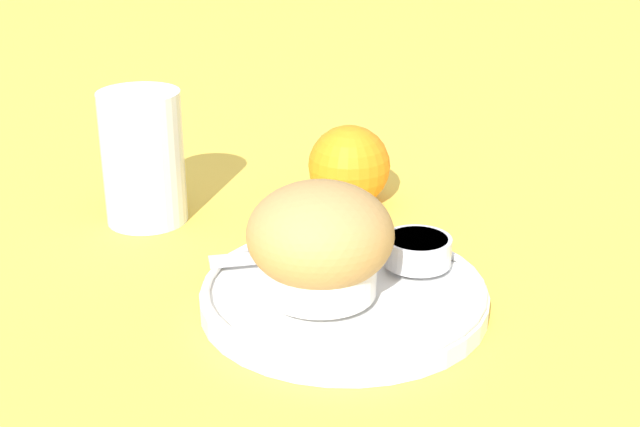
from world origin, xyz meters
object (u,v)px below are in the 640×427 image
muffin (320,242)px  butter_knife (330,251)px  orange_fruit (349,166)px  juice_glass (143,158)px

muffin → butter_knife: size_ratio=0.56×
orange_fruit → juice_glass: 0.18m
butter_knife → juice_glass: 0.20m
butter_knife → juice_glass: size_ratio=1.56×
muffin → juice_glass: (-0.06, 0.22, -0.00)m
butter_knife → orange_fruit: size_ratio=2.43×
muffin → butter_knife: muffin is taller
orange_fruit → juice_glass: size_ratio=0.64×
orange_fruit → muffin: bearing=-123.6°
muffin → juice_glass: 0.23m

